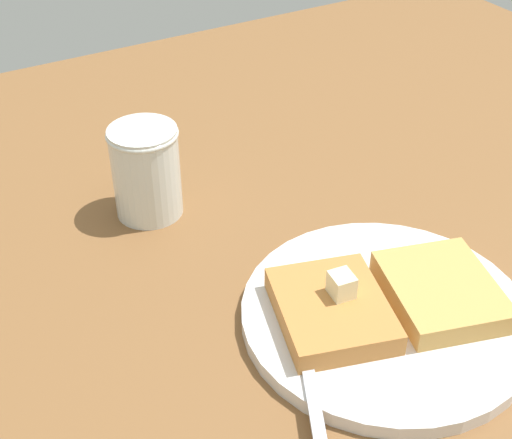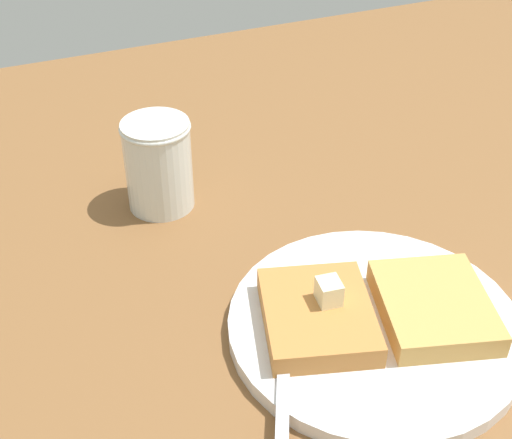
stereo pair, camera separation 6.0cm
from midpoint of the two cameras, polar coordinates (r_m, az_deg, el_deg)
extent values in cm
cube|color=brown|center=(57.31, 10.70, -10.99)|extent=(125.25, 125.25, 2.84)
cylinder|color=silver|center=(57.20, 12.46, -8.44)|extent=(22.80, 22.80, 1.28)
torus|color=gray|center=(57.04, 12.49, -8.27)|extent=(22.80, 22.80, 0.80)
cube|color=#BF7B3B|center=(54.94, 8.12, -7.77)|extent=(10.56, 11.70, 1.89)
cube|color=tan|center=(57.62, 16.99, -6.79)|extent=(10.56, 11.70, 1.89)
cube|color=#F4F0C4|center=(54.24, 9.04, -5.83)|extent=(1.92, 2.09, 1.90)
cube|color=silver|center=(50.66, 5.67, -13.70)|extent=(5.12, 9.41, 0.36)
cube|color=silver|center=(54.99, 5.47, -8.59)|extent=(3.19, 3.47, 0.36)
cube|color=silver|center=(57.11, 4.55, -6.44)|extent=(1.67, 3.03, 0.36)
cube|color=silver|center=(57.13, 5.10, -6.46)|extent=(1.67, 3.03, 0.36)
cube|color=silver|center=(57.17, 5.66, -6.47)|extent=(1.67, 3.03, 0.36)
cube|color=silver|center=(57.20, 6.21, -6.48)|extent=(1.67, 3.03, 0.36)
cylinder|color=#451C0C|center=(68.34, -5.22, 3.17)|extent=(5.85, 5.85, 5.81)
cylinder|color=silver|center=(67.50, -5.29, 4.29)|extent=(6.35, 6.35, 8.96)
torus|color=silver|center=(65.46, -5.49, 7.28)|extent=(6.60, 6.60, 0.50)
camera|label=1|loc=(0.03, -87.14, 2.11)|focal=50.00mm
camera|label=2|loc=(0.03, 92.86, -2.11)|focal=50.00mm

